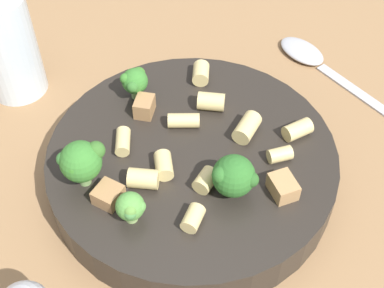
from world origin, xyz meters
TOP-DOWN VIEW (x-y plane):
  - ground_plane at (0.00, 0.00)m, footprint 2.00×2.00m
  - pasta_bowl at (0.00, 0.00)m, footprint 0.27×0.27m
  - broccoli_floret_0 at (0.01, 0.09)m, footprint 0.03×0.03m
  - broccoli_floret_1 at (-0.01, -0.06)m, footprint 0.04×0.04m
  - broccoli_floret_2 at (-0.09, -0.02)m, footprint 0.02×0.02m
  - broccoli_floret_3 at (-0.09, 0.04)m, footprint 0.04×0.04m
  - rigatoni_0 at (-0.06, -0.00)m, footprint 0.03×0.03m
  - rigatoni_1 at (0.02, 0.03)m, footprint 0.03×0.03m
  - rigatoni_2 at (-0.03, 0.00)m, footprint 0.03×0.03m
  - rigatoni_3 at (0.05, 0.03)m, footprint 0.03×0.03m
  - rigatoni_4 at (0.07, 0.07)m, footprint 0.03×0.03m
  - rigatoni_5 at (-0.02, -0.04)m, footprint 0.02×0.02m
  - rigatoni_6 at (0.05, -0.02)m, footprint 0.03×0.03m
  - rigatoni_7 at (-0.05, -0.06)m, footprint 0.03×0.02m
  - rigatoni_8 at (0.08, -0.05)m, footprint 0.03×0.02m
  - rigatoni_9 at (-0.04, 0.05)m, footprint 0.03×0.03m
  - rigatoni_10 at (0.05, -0.06)m, footprint 0.02×0.02m
  - chicken_chunk_0 at (0.02, -0.09)m, footprint 0.03×0.03m
  - chicken_chunk_1 at (-0.00, 0.07)m, footprint 0.03×0.03m
  - chicken_chunk_2 at (-0.09, 0.01)m, footprint 0.03×0.03m
  - drinking_glass at (-0.05, 0.22)m, footprint 0.06×0.06m
  - spoon at (0.22, 0.02)m, footprint 0.04×0.19m

SIDE VIEW (x-z plane):
  - ground_plane at x=0.00m, z-range 0.00..0.00m
  - spoon at x=0.22m, z-range 0.00..0.01m
  - pasta_bowl at x=0.00m, z-range 0.00..0.04m
  - rigatoni_10 at x=0.05m, z-range 0.04..0.05m
  - rigatoni_9 at x=-0.04m, z-range 0.04..0.05m
  - rigatoni_1 at x=0.02m, z-range 0.04..0.05m
  - rigatoni_7 at x=-0.05m, z-range 0.04..0.05m
  - chicken_chunk_2 at x=-0.09m, z-range 0.04..0.05m
  - rigatoni_8 at x=0.08m, z-range 0.04..0.05m
  - rigatoni_2 at x=-0.03m, z-range 0.04..0.05m
  - rigatoni_5 at x=-0.02m, z-range 0.04..0.05m
  - chicken_chunk_0 at x=0.02m, z-range 0.04..0.05m
  - rigatoni_4 at x=0.07m, z-range 0.04..0.06m
  - chicken_chunk_1 at x=0.00m, z-range 0.04..0.06m
  - rigatoni_0 at x=-0.06m, z-range 0.04..0.06m
  - rigatoni_6 at x=0.05m, z-range 0.04..0.06m
  - rigatoni_3 at x=0.05m, z-range 0.04..0.06m
  - drinking_glass at x=-0.05m, z-range -0.01..0.11m
  - broccoli_floret_2 at x=-0.09m, z-range 0.04..0.07m
  - broccoli_floret_0 at x=0.01m, z-range 0.04..0.08m
  - broccoli_floret_1 at x=-0.01m, z-range 0.04..0.08m
  - broccoli_floret_3 at x=-0.09m, z-range 0.04..0.09m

